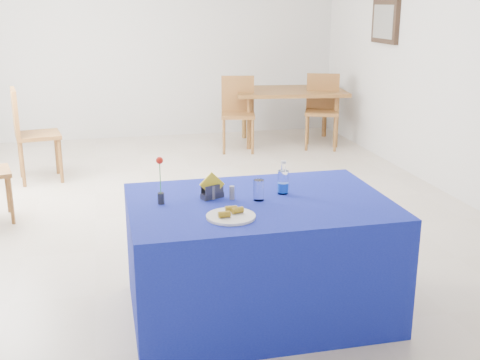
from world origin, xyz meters
name	(u,v)px	position (x,y,z in m)	size (l,w,h in m)	color
floor	(213,210)	(0.00, 0.00, 0.00)	(7.00, 7.00, 0.00)	beige
room_shell	(210,24)	(0.00, 0.00, 1.75)	(7.00, 7.00, 7.00)	silver
picture_frame	(385,22)	(2.47, 1.60, 1.70)	(0.06, 0.64, 0.52)	black
picture_art	(384,22)	(2.44, 1.60, 1.70)	(0.02, 0.52, 0.40)	#998C66
plate	(231,216)	(-0.31, -2.28, 0.77)	(0.28, 0.28, 0.01)	silver
drinking_glass	(259,190)	(-0.08, -2.01, 0.82)	(0.07, 0.07, 0.13)	white
salt_shaker	(232,193)	(-0.23, -1.96, 0.80)	(0.03, 0.03, 0.09)	gray
pepper_shaker	(213,193)	(-0.35, -1.93, 0.80)	(0.03, 0.03, 0.09)	slate
blue_table	(259,257)	(-0.07, -2.02, 0.38)	(1.60, 1.10, 0.76)	#0F1990
water_bottle	(283,183)	(0.11, -1.92, 0.83)	(0.07, 0.07, 0.21)	white
napkin_holder	(212,191)	(-0.35, -1.91, 0.81)	(0.16, 0.11, 0.17)	#333337
rose_vase	(160,182)	(-0.67, -1.95, 0.90)	(0.04, 0.04, 0.29)	#222227
oak_table	(289,95)	(1.58, 2.63, 0.68)	(1.64, 1.18, 0.76)	brown
chair_bg_left	(238,108)	(0.79, 2.38, 0.57)	(0.52, 0.52, 0.98)	brown
chair_bg_right	(322,105)	(1.95, 2.29, 0.57)	(0.58, 0.58, 0.99)	brown
chair_win_b	(28,128)	(-1.79, 1.42, 0.60)	(0.54, 0.54, 1.04)	brown
banana_pieces	(231,211)	(-0.30, -2.26, 0.79)	(0.16, 0.12, 0.04)	gold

